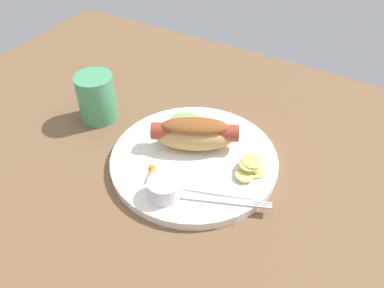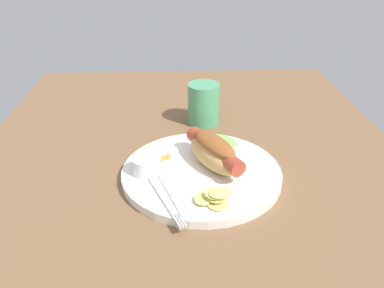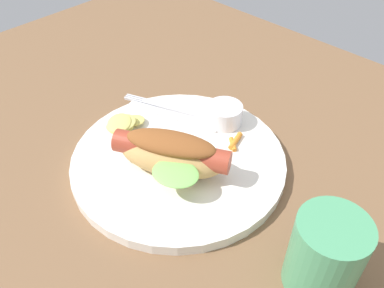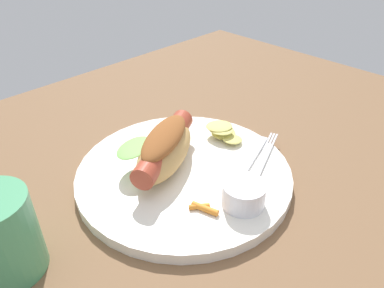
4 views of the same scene
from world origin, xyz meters
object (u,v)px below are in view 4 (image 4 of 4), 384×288
Objects in this scene: knife at (247,164)px; fork at (262,162)px; carrot_garnish at (203,208)px; hot_dog at (164,148)px; chips_pile at (223,131)px; plate at (184,174)px; sauce_ramekin at (244,194)px; drinking_cup at (0,236)px.

fork is at bearing -51.53° from knife.
hot_dog is at bearing 75.00° from carrot_garnish.
chips_pile reaches higher than knife.
knife is 4.27× the size of carrot_garnish.
hot_dog is at bearing 118.10° from plate.
fork is 0.96× the size of knife.
knife is 7.93cm from chips_pile.
chips_pile is 1.98× the size of carrot_garnish.
chips_pile is (10.20, 1.59, 1.88)cm from plate.
knife is at bearing 9.52° from carrot_garnish.
carrot_garnish is at bearing 147.83° from sauce_ramekin.
drinking_cup is (-22.44, -0.35, 0.14)cm from hot_dog.
chips_pile is (3.12, 7.23, 0.90)cm from knife.
sauce_ramekin is 0.55× the size of drinking_cup.
drinking_cup reaches higher than fork.
plate is 11.29cm from fork.
hot_dog is at bearing 116.10° from fork.
chips_pile is at bearing 48.47° from knife.
plate is at bearing 91.86° from sauce_ramekin.
plate is 10.50cm from chips_pile.
knife is at bearing -113.32° from chips_pile.
sauce_ramekin is 0.36× the size of fork.
plate is 24.22cm from drinking_cup.
carrot_garnish is (-14.22, -9.09, -0.70)cm from chips_pile.
drinking_cup reaches higher than sauce_ramekin.
hot_dog is (-1.34, 2.50, 3.94)cm from plate.
chips_pile reaches higher than carrot_garnish.
chips_pile is at bearing -0.95° from drinking_cup.
chips_pile is at bearing 8.87° from plate.
carrot_garnish is at bearing -118.17° from plate.
carrot_garnish is at bearing -26.04° from drinking_cup.
sauce_ramekin is 5.27cm from carrot_garnish.
plate is 2.03× the size of fork.
drinking_cup is at bearing 153.96° from carrot_garnish.
chips_pile reaches higher than plate.
knife is at bearing 34.25° from sauce_ramekin.
hot_dog is at bearing 97.46° from sauce_ramekin.
hot_dog is 1.04× the size of fork.
sauce_ramekin is at bearing -163.96° from knife.
fork is 1.52× the size of drinking_cup.
fork is at bearing 21.53° from sauce_ramekin.
plate is 5.59× the size of sauce_ramekin.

